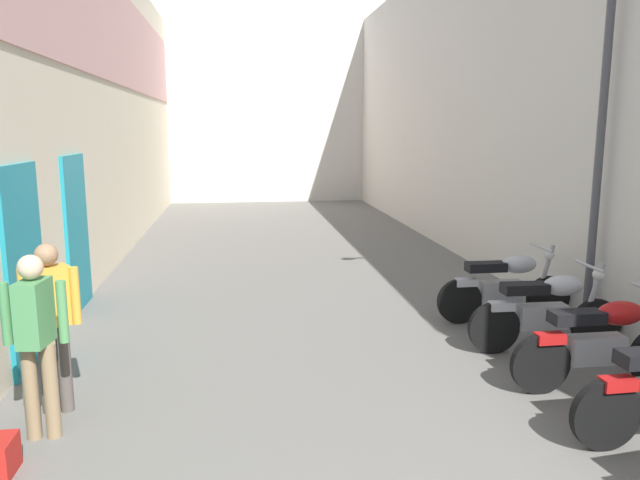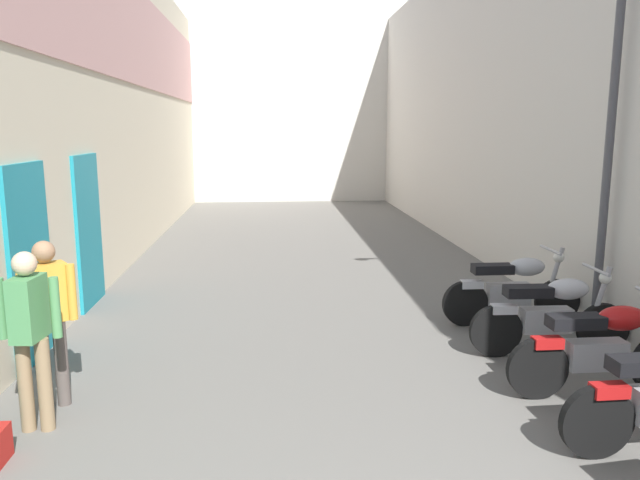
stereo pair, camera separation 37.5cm
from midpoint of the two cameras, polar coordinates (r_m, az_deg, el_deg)
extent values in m
plane|color=#66635E|center=(9.78, 0.84, -4.83)|extent=(36.47, 36.47, 0.00)
cube|color=beige|center=(11.72, -18.26, 12.27)|extent=(0.40, 20.47, 6.11)
cube|color=teal|center=(7.34, -24.10, -2.05)|extent=(0.06, 1.10, 2.20)
cube|color=teal|center=(9.41, -19.71, 0.81)|extent=(0.06, 1.10, 2.20)
cube|color=#DBA39E|center=(11.80, -17.60, 18.86)|extent=(0.04, 20.47, 1.96)
cube|color=beige|center=(12.26, 17.27, 12.55)|extent=(0.40, 20.47, 6.25)
cube|color=beige|center=(22.66, -2.38, 12.62)|extent=(9.76, 2.00, 6.92)
cylinder|color=black|center=(5.52, 26.23, -14.98)|extent=(0.60, 0.10, 0.60)
cube|color=#AD1414|center=(5.46, 27.18, -12.36)|extent=(0.28, 0.15, 0.10)
cylinder|color=black|center=(6.39, 21.23, -11.12)|extent=(0.60, 0.08, 0.60)
cube|color=#9E9EA3|center=(6.62, 25.83, -9.61)|extent=(0.56, 0.20, 0.28)
ellipsoid|color=#AD1414|center=(6.63, 27.79, -6.47)|extent=(0.48, 0.26, 0.24)
cube|color=black|center=(6.40, 24.29, -6.95)|extent=(0.52, 0.22, 0.12)
cube|color=#AD1414|center=(6.34, 22.04, -8.85)|extent=(0.28, 0.14, 0.10)
cylinder|color=black|center=(7.86, 26.10, -7.46)|extent=(0.60, 0.09, 0.60)
cylinder|color=black|center=(7.33, 17.48, -8.11)|extent=(0.60, 0.09, 0.60)
cube|color=#9E9EA3|center=(7.52, 21.66, -6.95)|extent=(0.56, 0.21, 0.28)
ellipsoid|color=#B7B7BC|center=(7.53, 23.43, -4.22)|extent=(0.49, 0.27, 0.24)
cube|color=black|center=(7.34, 20.20, -4.52)|extent=(0.52, 0.23, 0.12)
cylinder|color=#9E9EA3|center=(7.73, 25.85, -5.02)|extent=(0.25, 0.06, 0.77)
cylinder|color=#9E9EA3|center=(7.62, 25.60, -2.51)|extent=(0.05, 0.58, 0.04)
sphere|color=silver|center=(7.70, 26.33, -3.21)|extent=(0.14, 0.14, 0.14)
cube|color=#B7B7BC|center=(7.29, 18.19, -6.13)|extent=(0.28, 0.15, 0.10)
cylinder|color=black|center=(8.81, 22.37, -5.32)|extent=(0.60, 0.08, 0.60)
cylinder|color=black|center=(8.32, 14.63, -5.76)|extent=(0.60, 0.08, 0.60)
cube|color=#9E9EA3|center=(8.50, 18.35, -4.79)|extent=(0.56, 0.20, 0.28)
ellipsoid|color=#B7B7BC|center=(8.51, 19.91, -2.37)|extent=(0.48, 0.26, 0.24)
cube|color=black|center=(8.33, 17.02, -2.60)|extent=(0.52, 0.22, 0.12)
cylinder|color=#9E9EA3|center=(8.69, 22.11, -3.12)|extent=(0.25, 0.06, 0.77)
cylinder|color=#9E9EA3|center=(8.59, 21.86, -0.87)|extent=(0.04, 0.58, 0.04)
sphere|color=silver|center=(8.67, 22.52, -1.50)|extent=(0.14, 0.14, 0.14)
cube|color=#B7B7BC|center=(8.28, 15.24, -4.00)|extent=(0.28, 0.14, 0.10)
cylinder|color=#8C7251|center=(5.83, -24.08, -12.27)|extent=(0.12, 0.12, 0.82)
cylinder|color=#8C7251|center=(5.78, -22.55, -12.35)|extent=(0.12, 0.12, 0.82)
cube|color=#4C8C51|center=(5.58, -23.81, -5.84)|extent=(0.24, 0.36, 0.54)
sphere|color=#DBB28E|center=(5.50, -24.10, -2.03)|extent=(0.20, 0.20, 0.20)
cylinder|color=#4C8C51|center=(5.66, -25.93, -5.79)|extent=(0.08, 0.08, 0.52)
cylinder|color=#4C8C51|center=(5.52, -21.65, -5.88)|extent=(0.08, 0.08, 0.52)
cylinder|color=#564C47|center=(6.27, -22.76, -10.57)|extent=(0.12, 0.12, 0.82)
cylinder|color=#564C47|center=(6.22, -21.33, -10.63)|extent=(0.12, 0.12, 0.82)
cube|color=gold|center=(6.04, -22.48, -4.56)|extent=(0.39, 0.35, 0.54)
sphere|color=#997051|center=(5.96, -22.74, -1.02)|extent=(0.20, 0.20, 0.20)
cylinder|color=gold|center=(6.11, -24.45, -4.53)|extent=(0.08, 0.08, 0.52)
cylinder|color=gold|center=(5.98, -20.47, -4.57)|extent=(0.08, 0.08, 0.52)
cylinder|color=#47474C|center=(8.04, 26.67, 9.06)|extent=(0.10, 0.10, 5.06)
camera|label=1|loc=(0.19, -88.46, 0.28)|focal=34.35mm
camera|label=2|loc=(0.19, 91.54, -0.28)|focal=34.35mm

